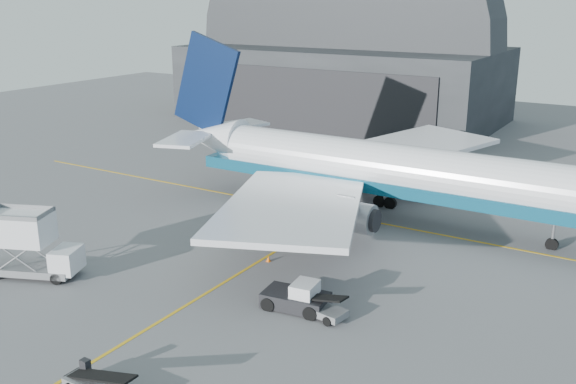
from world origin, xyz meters
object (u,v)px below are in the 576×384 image
Objects in this scene: airliner at (373,168)px; pushback_tug at (297,298)px; catering_truck at (29,245)px; belt_loader_b at (313,305)px.

airliner is 20.56m from pushback_tug.
airliner is 6.40× the size of catering_truck.
belt_loader_b is (4.85, -19.92, -4.08)m from airliner.
airliner reaches higher than catering_truck.
pushback_tug is at bearing -6.00° from catering_truck.
airliner is 30.27m from catering_truck.
pushback_tug is (19.52, 5.79, -1.67)m from catering_truck.
airliner is 20.91m from belt_loader_b.
belt_loader_b is at bearing -9.55° from pushback_tug.
airliner is at bearing 112.55° from belt_loader_b.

